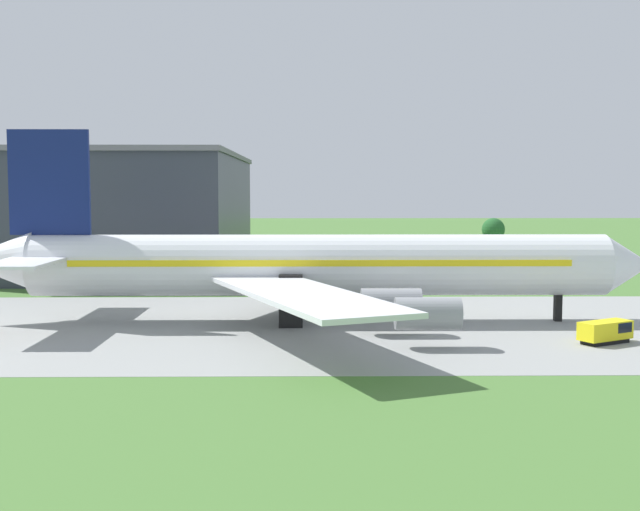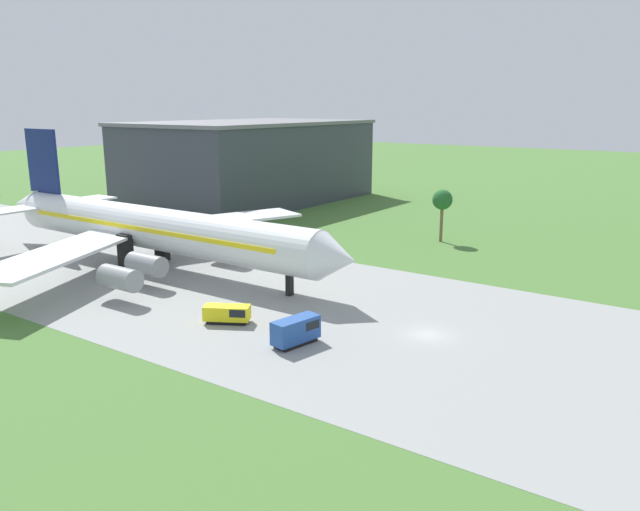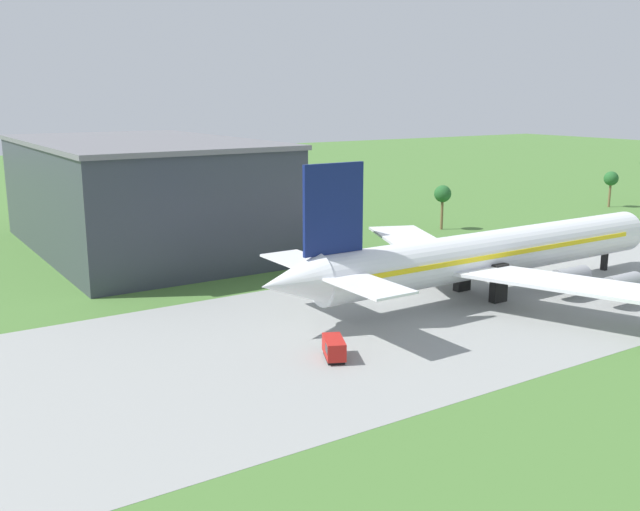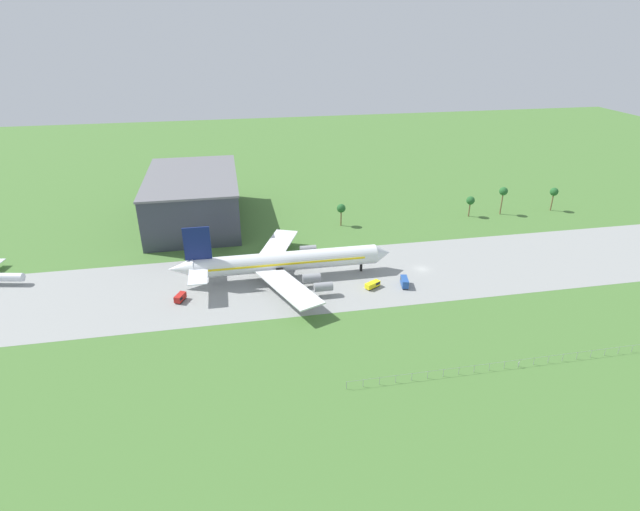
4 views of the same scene
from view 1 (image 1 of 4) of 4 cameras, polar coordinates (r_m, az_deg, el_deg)
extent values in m
cylinder|color=white|center=(84.18, 0.00, -0.68)|extent=(60.07, 6.41, 6.41)
cone|color=white|center=(90.67, 21.07, -0.61)|extent=(5.13, 6.28, 6.28)
cube|color=yellow|center=(84.14, 0.00, -0.35)|extent=(51.06, 6.54, 0.64)
cube|color=navy|center=(88.04, -18.69, 4.95)|extent=(8.34, 0.50, 10.90)
cube|color=white|center=(88.42, -18.76, -0.04)|extent=(5.77, 25.65, 0.30)
cube|color=white|center=(69.66, -1.42, -2.75)|extent=(18.77, 30.45, 0.44)
cube|color=white|center=(98.95, -1.22, -0.51)|extent=(18.77, 30.45, 0.44)
cylinder|color=gray|center=(77.28, 5.07, -3.40)|extent=(5.77, 2.89, 2.89)
cylinder|color=gray|center=(71.31, 7.67, -4.11)|extent=(5.77, 2.89, 2.89)
cylinder|color=gray|center=(92.47, 4.10, -2.05)|extent=(5.77, 2.89, 2.89)
cylinder|color=gray|center=(99.06, 5.28, -1.60)|extent=(5.77, 2.89, 2.89)
cube|color=black|center=(88.56, 16.57, -2.77)|extent=(0.70, 0.90, 5.38)
cube|color=black|center=(81.08, -2.09, -3.26)|extent=(2.40, 1.20, 5.38)
cube|color=black|center=(88.07, -1.99, -2.62)|extent=(2.40, 1.20, 5.38)
cube|color=black|center=(77.57, 19.60, -5.77)|extent=(4.73, 3.71, 0.40)
cube|color=yellow|center=(77.39, 19.62, -5.03)|extent=(5.51, 4.26, 1.64)
cube|color=black|center=(78.43, 20.31, -4.74)|extent=(2.58, 2.66, 0.90)
cube|color=#333842|center=(145.62, -12.95, 2.93)|extent=(36.00, 60.00, 19.28)
cube|color=slate|center=(145.66, -13.03, 6.88)|extent=(36.72, 61.20, 0.80)
cylinder|color=brown|center=(129.07, 12.19, 0.00)|extent=(0.56, 0.56, 7.03)
sphere|color=#235B28|center=(128.80, 12.22, 1.83)|extent=(3.60, 3.60, 3.60)
camera|label=2|loc=(77.75, 73.08, 8.99)|focal=35.00mm
camera|label=3|loc=(76.68, -80.69, 11.22)|focal=40.00mm
camera|label=4|loc=(91.22, -167.41, 40.00)|focal=28.00mm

